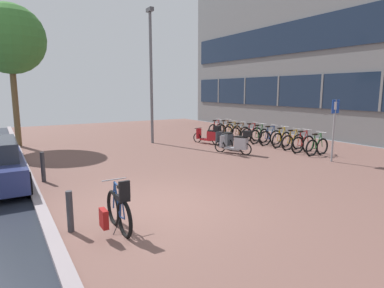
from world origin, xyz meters
The scene contains 21 objects.
ground centered at (1.43, 0.00, -0.02)m, with size 21.00×40.00×0.13m.
bicycle_foreground centered at (-1.27, -0.77, 0.39)m, with size 0.65×1.37×1.09m.
bicycle_rack_00 centered at (8.11, 2.16, 0.34)m, with size 1.35×0.48×0.98m.
bicycle_rack_01 centered at (8.09, 2.87, 0.36)m, with size 1.40×0.48×1.02m.
bicycle_rack_02 centered at (8.26, 3.58, 0.34)m, with size 1.37×0.48×0.98m.
bicycle_rack_03 centered at (8.28, 4.28, 0.35)m, with size 1.38×0.48×1.01m.
bicycle_rack_04 centered at (8.26, 4.99, 0.36)m, with size 1.41×0.48×1.02m.
bicycle_rack_05 centered at (8.19, 5.69, 0.36)m, with size 1.42×0.48×1.02m.
bicycle_rack_06 centered at (8.30, 6.40, 0.36)m, with size 1.40×0.48×1.03m.
bicycle_rack_07 centered at (8.10, 7.11, 0.35)m, with size 1.38×0.48×0.99m.
bicycle_rack_08 centered at (8.11, 7.81, 0.35)m, with size 1.35×0.48×0.99m.
bicycle_rack_09 centered at (8.18, 8.52, 0.36)m, with size 1.39×0.48×1.03m.
bicycle_rack_10 centered at (8.03, 9.22, 0.34)m, with size 1.36×0.47×0.98m.
scooter_near centered at (5.89, 6.71, 0.43)m, with size 0.81×1.64×0.96m.
scooter_mid centered at (5.48, 4.05, 0.46)m, with size 0.98×1.54×1.02m.
scooter_far centered at (5.77, 5.28, 0.41)m, with size 0.59×1.67×0.80m.
parking_sign centered at (7.55, 1.05, 1.43)m, with size 0.40×0.07×2.30m.
lamp_post centered at (3.59, 8.52, 3.58)m, with size 0.20×0.52×6.50m.
street_tree centered at (-2.28, 10.86, 4.90)m, with size 3.13×3.13×6.49m.
bollard_near centered at (-2.05, -0.35, 0.40)m, with size 0.12×0.12×0.80m.
bollard_far centered at (-2.05, 3.63, 0.44)m, with size 0.12×0.12×0.88m.
Camera 1 is at (-3.08, -6.53, 2.65)m, focal length 30.57 mm.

